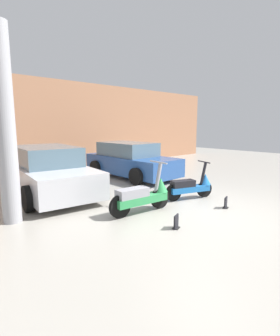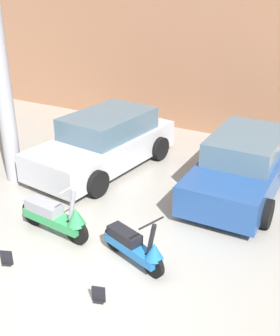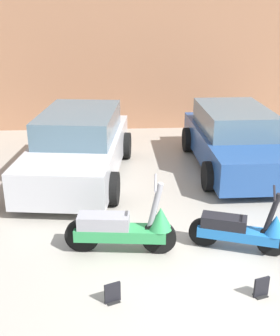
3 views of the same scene
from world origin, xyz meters
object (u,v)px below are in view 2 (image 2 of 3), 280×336
scooter_front_right (135,246)px  placard_near_left_scooter (7,259)px  car_rear_left (104,142)px  car_rear_center (243,165)px  scooter_front_left (56,216)px  placard_near_right_scooter (99,295)px  support_column_side (5,100)px

scooter_front_right → placard_near_left_scooter: size_ratio=5.17×
scooter_front_right → car_rear_left: car_rear_left is taller
car_rear_center → car_rear_left: bearing=-84.4°
car_rear_left → car_rear_center: car_rear_left is taller
scooter_front_left → car_rear_center: (2.43, 3.30, 0.22)m
scooter_front_right → placard_near_right_scooter: size_ratio=5.17×
car_rear_center → placard_near_left_scooter: bearing=-31.4°
support_column_side → placard_near_left_scooter: bearing=-48.5°
scooter_front_right → support_column_side: size_ratio=0.36×
placard_near_left_scooter → placard_near_right_scooter: 1.80m
car_rear_left → placard_near_right_scooter: size_ratio=15.67×
placard_near_right_scooter → support_column_side: size_ratio=0.07×
car_rear_center → placard_near_right_scooter: (-0.81, -4.38, -0.49)m
scooter_front_left → support_column_side: support_column_side is taller
car_rear_left → support_column_side: size_ratio=1.08×
scooter_front_left → support_column_side: bearing=155.5°
scooter_front_left → placard_near_left_scooter: size_ratio=6.10×
scooter_front_left → scooter_front_right: (1.66, -0.06, -0.05)m
car_rear_left → support_column_side: 2.49m
car_rear_left → placard_near_left_scooter: car_rear_left is taller
car_rear_left → placard_near_left_scooter: bearing=16.7°
scooter_front_left → support_column_side: (-2.33, 1.35, 1.49)m
scooter_front_left → car_rear_left: size_ratio=0.39×
placard_near_left_scooter → car_rear_center: bearing=59.2°
placard_near_left_scooter → placard_near_right_scooter: (1.80, 0.01, 0.00)m
scooter_front_right → placard_near_left_scooter: 2.12m
placard_near_right_scooter → scooter_front_right: bearing=87.8°
car_rear_center → scooter_front_left: bearing=-37.0°
scooter_front_left → car_rear_center: 4.10m
placard_near_right_scooter → car_rear_center: bearing=79.5°
placard_near_left_scooter → placard_near_right_scooter: same height
scooter_front_left → car_rear_left: 3.08m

